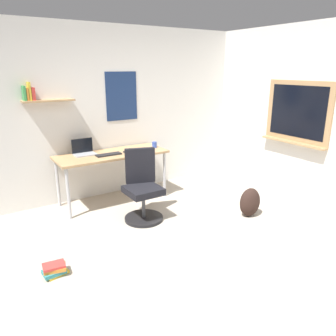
% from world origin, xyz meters
% --- Properties ---
extents(ground_plane, '(5.20, 5.20, 0.00)m').
position_xyz_m(ground_plane, '(0.00, 0.00, 0.00)').
color(ground_plane, '#ADA393').
rests_on(ground_plane, ground).
extents(wall_back, '(5.00, 0.30, 2.60)m').
position_xyz_m(wall_back, '(-0.00, 2.45, 1.30)').
color(wall_back, silver).
rests_on(wall_back, ground).
extents(desk, '(1.64, 0.64, 0.76)m').
position_xyz_m(desk, '(-0.07, 2.05, 0.69)').
color(desk, tan).
rests_on(desk, ground).
extents(office_chair, '(0.52, 0.55, 0.95)m').
position_xyz_m(office_chair, '(0.02, 1.27, 0.41)').
color(office_chair, black).
rests_on(office_chair, ground).
extents(laptop, '(0.31, 0.21, 0.23)m').
position_xyz_m(laptop, '(-0.44, 2.20, 0.81)').
color(laptop, '#ADAFB5').
rests_on(laptop, desk).
extents(keyboard, '(0.37, 0.13, 0.02)m').
position_xyz_m(keyboard, '(-0.15, 1.97, 0.77)').
color(keyboard, black).
rests_on(keyboard, desk).
extents(computer_mouse, '(0.10, 0.06, 0.03)m').
position_xyz_m(computer_mouse, '(0.13, 1.97, 0.78)').
color(computer_mouse, '#262628').
rests_on(computer_mouse, desk).
extents(coffee_mug, '(0.08, 0.08, 0.09)m').
position_xyz_m(coffee_mug, '(0.65, 2.02, 0.80)').
color(coffee_mug, '#334CA5').
rests_on(coffee_mug, desk).
extents(backpack, '(0.32, 0.22, 0.40)m').
position_xyz_m(backpack, '(1.30, 0.53, 0.20)').
color(backpack, black).
rests_on(backpack, ground).
extents(book_stack_on_floor, '(0.25, 0.20, 0.12)m').
position_xyz_m(book_stack_on_floor, '(-1.34, 0.59, 0.06)').
color(book_stack_on_floor, gold).
rests_on(book_stack_on_floor, ground).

